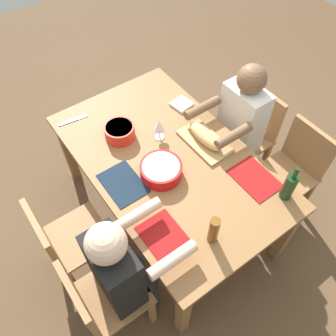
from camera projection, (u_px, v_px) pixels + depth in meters
The scene contains 20 objects.
ground_plane at pixel (168, 212), 3.00m from camera, with size 8.00×8.00×0.00m, color brown.
dining_table at pixel (168, 165), 2.47m from camera, with size 1.73×1.05×0.74m.
chair_near_left at pixel (293, 168), 2.68m from camera, with size 0.40×0.40×0.85m.
chair_far_center at pixel (65, 240), 2.32m from camera, with size 0.40×0.40×0.85m.
chair_near_center at pixel (250, 131), 2.91m from camera, with size 0.40×0.40×0.85m.
diner_near_center at pixel (238, 123), 2.67m from camera, with size 0.41×0.53×1.20m.
chair_far_left at pixel (100, 300), 2.08m from camera, with size 0.40×0.40×0.85m.
diner_far_left at pixel (122, 269), 1.98m from camera, with size 0.41×0.53×1.20m.
serving_bowl_pasta at pixel (161, 170), 2.28m from camera, with size 0.28×0.28×0.09m.
serving_bowl_greens at pixel (120, 131), 2.48m from camera, with size 0.22×0.22×0.10m.
cutting_board at pixel (205, 141), 2.49m from camera, with size 0.40×0.22×0.02m, color tan.
bread_loaf at pixel (205, 136), 2.44m from camera, with size 0.32×0.11×0.09m, color tan.
wine_bottle at pixel (289, 186), 2.14m from camera, with size 0.08×0.08×0.29m.
beer_bottle at pixel (214, 230), 1.95m from camera, with size 0.06×0.06×0.22m, color brown.
wine_glass at pixel (159, 126), 2.43m from camera, with size 0.08×0.08×0.17m.
placemat_near_left at pixel (255, 178), 2.30m from camera, with size 0.32×0.23×0.01m, color maroon.
placemat_far_center at pixel (123, 184), 2.28m from camera, with size 0.32×0.23×0.01m, color #142333.
placemat_far_left at pixel (165, 238), 2.04m from camera, with size 0.32×0.23×0.01m, color maroon.
carving_knife at pixel (73, 120), 2.63m from camera, with size 0.23×0.02×0.01m, color silver.
napkin_stack at pixel (181, 104), 2.72m from camera, with size 0.14×0.14×0.02m, color white.
Camera 1 is at (-1.22, 0.88, 2.62)m, focal length 37.15 mm.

